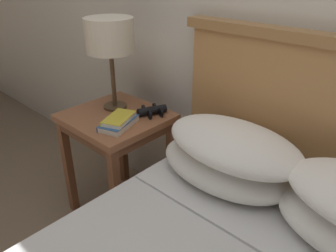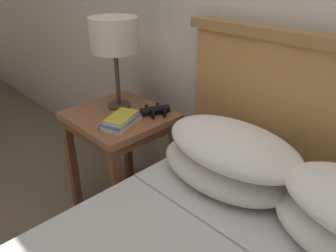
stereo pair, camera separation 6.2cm
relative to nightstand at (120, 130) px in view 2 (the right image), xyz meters
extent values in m
cube|color=brown|center=(0.00, 0.00, 0.08)|extent=(0.51, 0.48, 0.04)
cube|color=brown|center=(0.00, 0.00, 0.04)|extent=(0.48, 0.45, 0.05)
cube|color=brown|center=(-0.22, -0.21, -0.24)|extent=(0.04, 0.04, 0.62)
cube|color=brown|center=(0.22, -0.21, -0.24)|extent=(0.04, 0.04, 0.62)
cube|color=brown|center=(-0.22, 0.21, -0.24)|extent=(0.04, 0.04, 0.62)
cube|color=brown|center=(0.22, 0.21, -0.24)|extent=(0.04, 0.04, 0.62)
cube|color=silver|center=(0.97, -0.06, -0.02)|extent=(1.19, 0.28, 0.01)
cube|color=#AD7A47|center=(0.97, 0.29, 0.01)|extent=(1.31, 0.06, 1.12)
ellipsoid|color=white|center=(0.67, 0.05, 0.05)|extent=(0.60, 0.36, 0.15)
ellipsoid|color=white|center=(0.70, 0.05, 0.17)|extent=(0.60, 0.36, 0.15)
cylinder|color=#4C3823|center=(-0.08, 0.06, 0.11)|extent=(0.13, 0.13, 0.01)
cylinder|color=#4C3823|center=(-0.08, 0.06, 0.27)|extent=(0.02, 0.02, 0.30)
cylinder|color=beige|center=(-0.08, 0.06, 0.50)|extent=(0.25, 0.25, 0.18)
cube|color=silver|center=(0.12, -0.08, 0.11)|extent=(0.18, 0.23, 0.03)
cube|color=#2D568E|center=(0.12, -0.08, 0.13)|extent=(0.18, 0.24, 0.00)
cube|color=#2D568E|center=(0.07, -0.09, 0.11)|extent=(0.07, 0.20, 0.03)
cube|color=silver|center=(0.12, -0.07, 0.14)|extent=(0.17, 0.21, 0.02)
cube|color=gold|center=(0.12, -0.07, 0.15)|extent=(0.17, 0.21, 0.00)
cube|color=gold|center=(0.08, -0.09, 0.14)|extent=(0.08, 0.17, 0.02)
cylinder|color=black|center=(0.13, 0.11, 0.12)|extent=(0.08, 0.10, 0.04)
cylinder|color=black|center=(0.17, 0.09, 0.12)|extent=(0.05, 0.03, 0.05)
cylinder|color=black|center=(0.09, 0.13, 0.12)|extent=(0.04, 0.03, 0.04)
cylinder|color=black|center=(0.16, 0.17, 0.12)|extent=(0.08, 0.10, 0.04)
cylinder|color=black|center=(0.20, 0.15, 0.12)|extent=(0.05, 0.03, 0.05)
cylinder|color=black|center=(0.11, 0.19, 0.12)|extent=(0.04, 0.03, 0.04)
cube|color=black|center=(0.14, 0.14, 0.13)|extent=(0.07, 0.06, 0.01)
cylinder|color=black|center=(0.14, 0.14, 0.13)|extent=(0.02, 0.02, 0.02)
camera|label=1|loc=(1.30, -0.98, 0.85)|focal=35.00mm
camera|label=2|loc=(1.34, -0.93, 0.85)|focal=35.00mm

